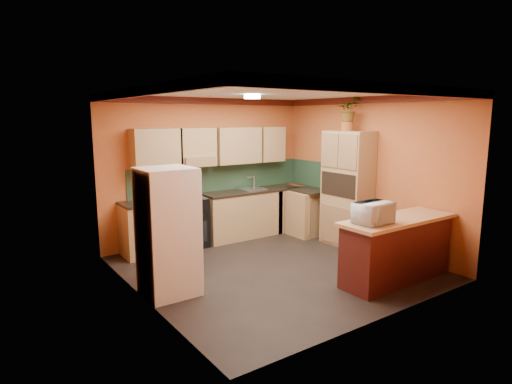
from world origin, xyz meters
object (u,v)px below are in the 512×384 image
Objects in this scene: stove at (188,222)px; breakfast_bar at (396,251)px; fridge at (168,232)px; pantry at (347,189)px; base_cabinets_back at (218,218)px; microwave at (373,213)px.

stove reaches higher than breakfast_bar.
fridge is 3.61m from pantry.
microwave reaches higher than base_cabinets_back.
base_cabinets_back is 2.55m from fridge.
stove is 2.16m from fridge.
pantry reaches higher than stove.
breakfast_bar is (-0.73, -1.66, -0.61)m from pantry.
breakfast_bar is (1.71, -3.22, -0.02)m from stove.
fridge is 0.81× the size of pantry.
fridge is (-1.16, -1.78, 0.39)m from stove.
stove is at bearing -180.00° from base_cabinets_back.
fridge is 3.26× the size of microwave.
base_cabinets_back and breakfast_bar have the same top height.
pantry is (1.81, -1.56, 0.61)m from base_cabinets_back.
pantry reaches higher than base_cabinets_back.
fridge reaches higher than base_cabinets_back.
fridge reaches higher than stove.
stove is (-0.62, -0.00, 0.02)m from base_cabinets_back.
fridge is 3.24m from breakfast_bar.
base_cabinets_back is 7.01× the size of microwave.
fridge is (-1.79, -1.78, 0.41)m from base_cabinets_back.
stove is 0.54× the size of fridge.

